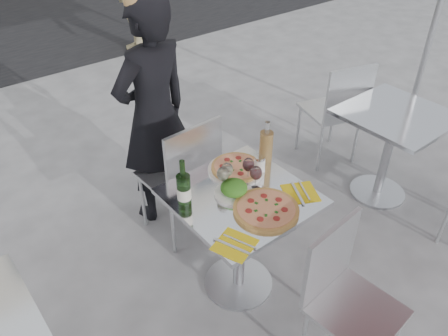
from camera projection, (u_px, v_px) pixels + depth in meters
ground at (238, 283)px, 2.85m from camera, size 80.00×80.00×0.00m
main_table at (240, 223)px, 2.54m from camera, size 0.72×0.72×0.75m
side_table_right at (391, 138)px, 3.29m from camera, size 0.72×0.72×0.75m
chair_far at (185, 171)px, 2.90m from camera, size 0.45×0.47×0.96m
chair_near at (344, 290)px, 2.17m from camera, size 0.43×0.44×0.88m
side_chair_rfar at (338, 106)px, 3.66m from camera, size 0.54×0.55×0.95m
woman_diner at (154, 115)px, 2.98m from camera, size 0.66×0.48×1.66m
pizza_near at (266, 209)px, 2.30m from camera, size 0.35×0.35×0.02m
pizza_far at (236, 168)px, 2.59m from camera, size 0.34×0.34×0.03m
salad_plate at (234, 189)px, 2.40m from camera, size 0.22×0.22×0.09m
wine_bottle at (184, 189)px, 2.27m from camera, size 0.07×0.08×0.29m
carafe at (266, 147)px, 2.59m from camera, size 0.08×0.08×0.29m
sugar_shaker at (260, 164)px, 2.56m from camera, size 0.06×0.06×0.11m
wineglass_white_a at (223, 175)px, 2.38m from camera, size 0.07×0.07×0.16m
wineglass_white_b at (227, 170)px, 2.41m from camera, size 0.07×0.07×0.16m
wineglass_red_a at (256, 174)px, 2.39m from camera, size 0.07×0.07×0.16m
wineglass_red_b at (248, 165)px, 2.45m from camera, size 0.07×0.07×0.16m
napkin_left at (235, 245)px, 2.10m from camera, size 0.23×0.23×0.01m
napkin_right at (300, 193)px, 2.43m from camera, size 0.24×0.24×0.01m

